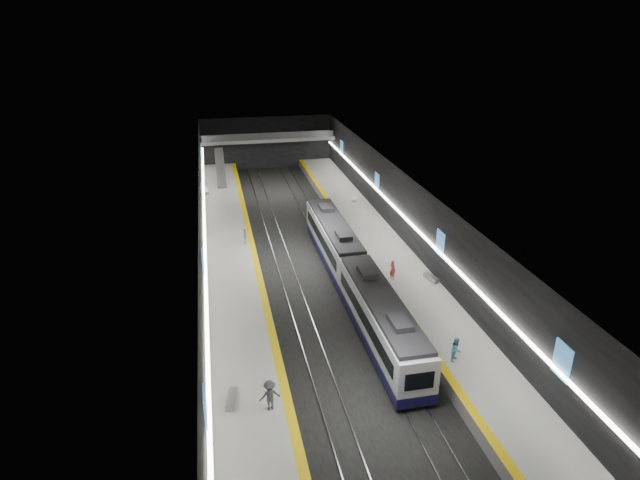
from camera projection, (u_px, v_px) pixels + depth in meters
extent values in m
plane|color=black|center=(309.00, 262.00, 52.65)|extent=(70.00, 70.00, 0.00)
cube|color=beige|center=(308.00, 184.00, 49.50)|extent=(20.00, 70.00, 0.04)
cube|color=black|center=(202.00, 232.00, 49.20)|extent=(0.04, 70.00, 8.00)
cube|color=black|center=(408.00, 216.00, 52.95)|extent=(0.04, 70.00, 8.00)
cube|color=black|center=(267.00, 143.00, 82.56)|extent=(20.00, 0.04, 8.00)
cube|color=slate|center=(232.00, 264.00, 51.05)|extent=(5.00, 70.00, 1.00)
cube|color=#ABABA6|center=(232.00, 259.00, 50.85)|extent=(5.00, 70.00, 0.02)
cube|color=yellow|center=(255.00, 257.00, 51.26)|extent=(0.60, 70.00, 0.02)
cube|color=slate|center=(382.00, 251.00, 53.86)|extent=(5.00, 70.00, 1.00)
cube|color=#ABABA6|center=(382.00, 246.00, 53.66)|extent=(5.00, 70.00, 0.02)
cube|color=yellow|center=(361.00, 248.00, 53.25)|extent=(0.60, 70.00, 0.02)
cube|color=gray|center=(277.00, 264.00, 52.03)|extent=(0.08, 70.00, 0.12)
cube|color=gray|center=(291.00, 263.00, 52.30)|extent=(0.08, 70.00, 0.12)
cube|color=gray|center=(327.00, 259.00, 52.96)|extent=(0.08, 70.00, 0.12)
cube|color=gray|center=(341.00, 258.00, 53.23)|extent=(0.08, 70.00, 0.12)
cube|color=#12103D|center=(380.00, 335.00, 39.34)|extent=(2.65, 15.00, 0.80)
cube|color=silver|center=(381.00, 316.00, 38.69)|extent=(2.65, 15.00, 2.50)
cube|color=black|center=(382.00, 299.00, 38.14)|extent=(2.44, 14.25, 0.30)
cube|color=black|center=(381.00, 315.00, 38.67)|extent=(2.69, 13.20, 1.00)
cube|color=black|center=(420.00, 381.00, 31.95)|extent=(1.85, 0.05, 1.20)
cube|color=#12103D|center=(334.00, 252.00, 52.84)|extent=(2.65, 15.00, 0.80)
cube|color=silver|center=(334.00, 237.00, 52.18)|extent=(2.65, 15.00, 2.50)
cube|color=black|center=(334.00, 224.00, 51.63)|extent=(2.44, 14.25, 0.30)
cube|color=black|center=(334.00, 237.00, 52.17)|extent=(2.69, 13.20, 1.00)
cube|color=black|center=(354.00, 271.00, 45.44)|extent=(1.85, 0.05, 1.20)
cube|color=#468DD3|center=(206.00, 410.00, 26.53)|extent=(0.10, 1.50, 2.20)
cube|color=#468DD3|center=(203.00, 264.00, 41.82)|extent=(0.10, 1.50, 2.20)
cube|color=#468DD3|center=(202.00, 193.00, 58.01)|extent=(0.10, 1.50, 2.20)
cube|color=#468DD3|center=(201.00, 155.00, 73.30)|extent=(0.10, 1.50, 2.20)
cube|color=#468DD3|center=(562.00, 361.00, 30.25)|extent=(0.10, 1.50, 2.20)
cube|color=#468DD3|center=(440.00, 243.00, 45.54)|extent=(0.10, 1.50, 2.20)
cube|color=#468DD3|center=(377.00, 182.00, 61.74)|extent=(0.10, 1.50, 2.20)
cube|color=#468DD3|center=(342.00, 148.00, 77.03)|extent=(0.10, 1.50, 2.20)
cube|color=white|center=(205.00, 234.00, 49.32)|extent=(0.25, 68.60, 0.12)
cube|color=white|center=(406.00, 218.00, 52.99)|extent=(0.25, 68.60, 0.12)
cube|color=gray|center=(268.00, 139.00, 80.36)|extent=(20.00, 3.00, 0.50)
cube|color=#47474C|center=(269.00, 136.00, 78.76)|extent=(19.60, 0.08, 1.00)
cube|color=#99999E|center=(220.00, 168.00, 73.49)|extent=(1.20, 7.50, 3.92)
cube|color=#99999E|center=(232.00, 399.00, 32.16)|extent=(0.84, 1.88, 0.44)
cube|color=#99999E|center=(207.00, 191.00, 69.21)|extent=(0.51, 1.77, 0.43)
cube|color=#99999E|center=(431.00, 278.00, 46.80)|extent=(0.87, 1.76, 0.41)
cube|color=#99999E|center=(355.00, 199.00, 66.54)|extent=(1.01, 1.64, 0.39)
imported|color=#D24E4E|center=(393.00, 270.00, 46.69)|extent=(0.65, 0.77, 1.81)
imported|color=#5191AF|center=(456.00, 349.00, 35.81)|extent=(1.04, 1.07, 1.73)
imported|color=beige|center=(245.00, 236.00, 53.94)|extent=(0.58, 1.01, 1.63)
imported|color=#414249|center=(270.00, 395.00, 31.34)|extent=(1.36, 0.90, 1.96)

